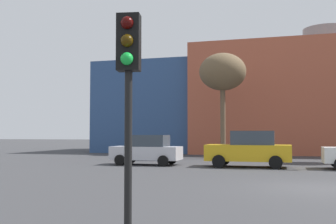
% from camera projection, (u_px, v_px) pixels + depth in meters
% --- Properties ---
extents(ground_plane, '(200.00, 200.00, 0.00)m').
position_uv_depth(ground_plane, '(323.00, 188.00, 12.71)').
color(ground_plane, '#38383A').
extents(building_backdrop, '(41.59, 13.24, 11.39)m').
position_uv_depth(building_backdrop, '(327.00, 103.00, 36.98)').
color(building_backdrop, '#B2563D').
rests_on(building_backdrop, ground_plane).
extents(parked_car_0, '(3.80, 1.87, 1.65)m').
position_uv_depth(parked_car_0, '(147.00, 150.00, 22.42)').
color(parked_car_0, silver).
rests_on(parked_car_0, ground_plane).
extents(parked_car_1, '(4.30, 2.11, 1.86)m').
position_uv_depth(parked_car_1, '(249.00, 149.00, 20.91)').
color(parked_car_1, gold).
rests_on(parked_car_1, ground_plane).
extents(traffic_light_near_left, '(0.40, 0.39, 3.59)m').
position_uv_depth(traffic_light_near_left, '(128.00, 74.00, 6.32)').
color(traffic_light_near_left, black).
rests_on(traffic_light_near_left, ground_plane).
extents(bare_tree_1, '(3.28, 3.28, 7.38)m').
position_uv_depth(bare_tree_1, '(223.00, 73.00, 28.44)').
color(bare_tree_1, brown).
rests_on(bare_tree_1, ground_plane).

